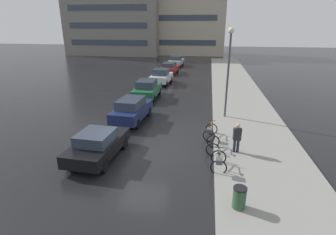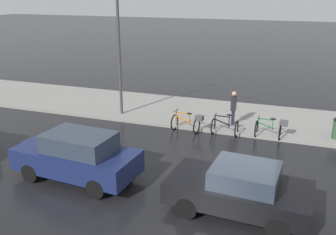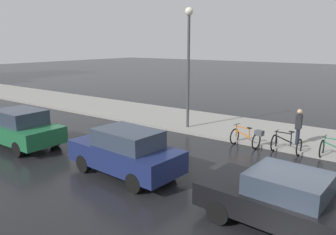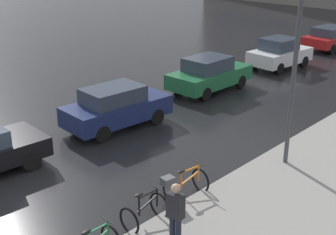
{
  "view_description": "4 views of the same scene",
  "coord_description": "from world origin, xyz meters",
  "px_view_note": "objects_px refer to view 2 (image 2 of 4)",
  "views": [
    {
      "loc": [
        3.08,
        -11.69,
        6.53
      ],
      "look_at": [
        0.85,
        2.87,
        1.2
      ],
      "focal_mm": 28.0,
      "sensor_mm": 36.0,
      "label": 1
    },
    {
      "loc": [
        -11.81,
        -1.57,
        6.14
      ],
      "look_at": [
        1.26,
        3.04,
        1.36
      ],
      "focal_mm": 40.0,
      "sensor_mm": 36.0,
      "label": 2
    },
    {
      "loc": [
        -9.99,
        -2.43,
        4.53
      ],
      "look_at": [
        0.25,
        4.94,
        1.66
      ],
      "focal_mm": 35.0,
      "sensor_mm": 36.0,
      "label": 3
    },
    {
      "loc": [
        11.01,
        -5.86,
        6.95
      ],
      "look_at": [
        0.6,
        5.2,
        1.07
      ],
      "focal_mm": 50.0,
      "sensor_mm": 36.0,
      "label": 4
    }
  ],
  "objects_px": {
    "car_black": "(240,189)",
    "pedestrian": "(233,107)",
    "bicycle_second": "(225,127)",
    "bicycle_third": "(188,122)",
    "bicycle_nearest": "(271,128)",
    "car_navy": "(77,156)",
    "streetlamp": "(118,34)"
  },
  "relations": [
    {
      "from": "pedestrian",
      "to": "car_navy",
      "type": "bearing_deg",
      "value": 149.24
    },
    {
      "from": "car_navy",
      "to": "bicycle_nearest",
      "type": "bearing_deg",
      "value": -45.11
    },
    {
      "from": "car_black",
      "to": "car_navy",
      "type": "bearing_deg",
      "value": 87.91
    },
    {
      "from": "pedestrian",
      "to": "car_black",
      "type": "bearing_deg",
      "value": -168.45
    },
    {
      "from": "car_black",
      "to": "bicycle_second",
      "type": "bearing_deg",
      "value": 15.18
    },
    {
      "from": "bicycle_third",
      "to": "streetlamp",
      "type": "height_order",
      "value": "streetlamp"
    },
    {
      "from": "car_black",
      "to": "bicycle_third",
      "type": "bearing_deg",
      "value": 29.46
    },
    {
      "from": "car_black",
      "to": "pedestrian",
      "type": "height_order",
      "value": "pedestrian"
    },
    {
      "from": "bicycle_second",
      "to": "pedestrian",
      "type": "xyz_separation_m",
      "value": [
        1.19,
        -0.14,
        0.56
      ]
    },
    {
      "from": "pedestrian",
      "to": "streetlamp",
      "type": "distance_m",
      "value": 6.42
    },
    {
      "from": "bicycle_second",
      "to": "car_navy",
      "type": "relative_size",
      "value": 0.26
    },
    {
      "from": "bicycle_nearest",
      "to": "car_navy",
      "type": "height_order",
      "value": "car_navy"
    },
    {
      "from": "bicycle_third",
      "to": "car_black",
      "type": "height_order",
      "value": "car_black"
    },
    {
      "from": "bicycle_nearest",
      "to": "bicycle_second",
      "type": "relative_size",
      "value": 1.19
    },
    {
      "from": "bicycle_third",
      "to": "pedestrian",
      "type": "relative_size",
      "value": 0.86
    },
    {
      "from": "bicycle_nearest",
      "to": "bicycle_second",
      "type": "bearing_deg",
      "value": 97.1
    },
    {
      "from": "car_black",
      "to": "streetlamp",
      "type": "distance_m",
      "value": 10.27
    },
    {
      "from": "bicycle_nearest",
      "to": "car_black",
      "type": "relative_size",
      "value": 0.32
    },
    {
      "from": "bicycle_third",
      "to": "bicycle_second",
      "type": "bearing_deg",
      "value": -84.48
    },
    {
      "from": "car_black",
      "to": "streetlamp",
      "type": "xyz_separation_m",
      "value": [
        6.7,
        7.03,
        3.36
      ]
    },
    {
      "from": "bicycle_third",
      "to": "car_black",
      "type": "relative_size",
      "value": 0.36
    },
    {
      "from": "bicycle_nearest",
      "to": "car_black",
      "type": "bearing_deg",
      "value": 176.27
    },
    {
      "from": "bicycle_second",
      "to": "bicycle_third",
      "type": "distance_m",
      "value": 1.62
    },
    {
      "from": "bicycle_second",
      "to": "bicycle_third",
      "type": "bearing_deg",
      "value": 95.52
    },
    {
      "from": "car_black",
      "to": "car_navy",
      "type": "distance_m",
      "value": 5.47
    },
    {
      "from": "bicycle_second",
      "to": "car_black",
      "type": "height_order",
      "value": "car_black"
    },
    {
      "from": "bicycle_second",
      "to": "car_navy",
      "type": "height_order",
      "value": "car_navy"
    },
    {
      "from": "car_black",
      "to": "bicycle_nearest",
      "type": "bearing_deg",
      "value": -3.73
    },
    {
      "from": "bicycle_second",
      "to": "streetlamp",
      "type": "xyz_separation_m",
      "value": [
        0.9,
        5.46,
        3.7
      ]
    },
    {
      "from": "bicycle_nearest",
      "to": "car_navy",
      "type": "distance_m",
      "value": 8.28
    },
    {
      "from": "bicycle_second",
      "to": "car_black",
      "type": "distance_m",
      "value": 6.01
    },
    {
      "from": "car_navy",
      "to": "bicycle_third",
      "type": "bearing_deg",
      "value": -22.78
    }
  ]
}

